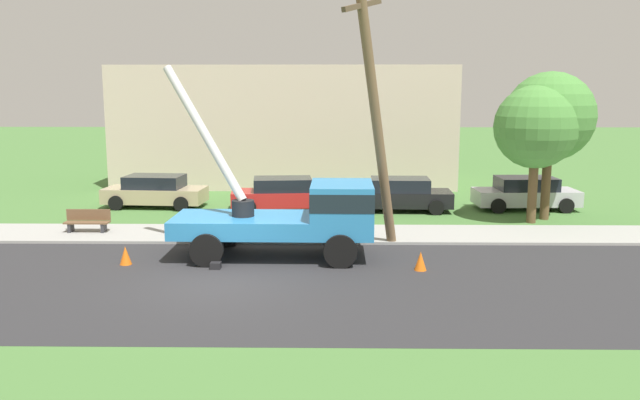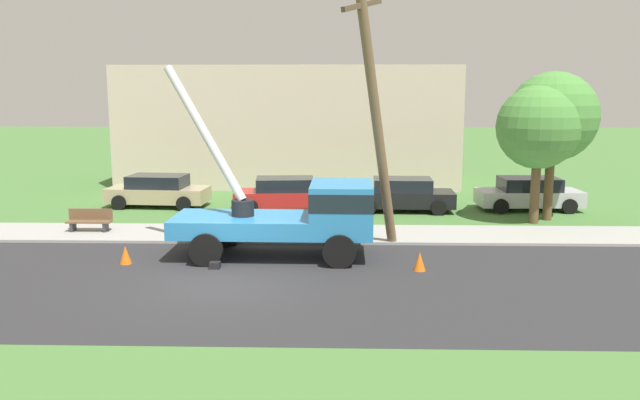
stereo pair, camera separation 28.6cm
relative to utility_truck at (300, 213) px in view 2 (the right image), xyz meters
The scene contains 15 objects.
ground_plane 9.47m from the utility_truck, 102.60° to the left, with size 120.00×120.00×0.00m, color #477538.
road_asphalt 3.79m from the utility_truck, 125.54° to the right, with size 80.00×8.92×0.01m, color #2B2B2D.
sidewalk_strip 3.90m from the utility_truck, 123.97° to the left, with size 80.00×2.87×0.10m, color #9E9E99.
utility_truck is the anchor object (origin of this frame).
leaning_utility_pole 4.06m from the utility_truck, 23.53° to the left, with size 2.04×2.32×8.84m.
traffic_cone_ahead 4.03m from the utility_truck, 22.81° to the right, with size 0.36×0.36×0.56m, color orange.
traffic_cone_behind 5.43m from the utility_truck, 169.19° to the right, with size 0.36×0.36×0.56m, color orange.
parked_sedan_tan 11.04m from the utility_truck, 128.46° to the left, with size 4.53×2.24×1.42m.
parked_sedan_red 8.02m from the utility_truck, 98.00° to the left, with size 4.55×2.28×1.42m.
parked_sedan_black 8.85m from the utility_truck, 63.39° to the left, with size 4.45×2.11×1.42m.
parked_sedan_silver 12.62m from the utility_truck, 41.17° to the left, with size 4.46×2.12×1.42m.
park_bench 8.50m from the utility_truck, 158.48° to the left, with size 1.60×0.45×0.90m.
roadside_tree_near 11.71m from the utility_truck, 32.47° to the left, with size 3.53×3.53×5.90m.
roadside_tree_far 10.66m from the utility_truck, 31.42° to the left, with size 3.22×3.22×5.38m.
lowrise_building_backdrop 16.35m from the utility_truck, 95.31° to the left, with size 18.00×6.00×6.40m, color beige.
Camera 2 is at (3.24, -17.09, 5.25)m, focal length 36.67 mm.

